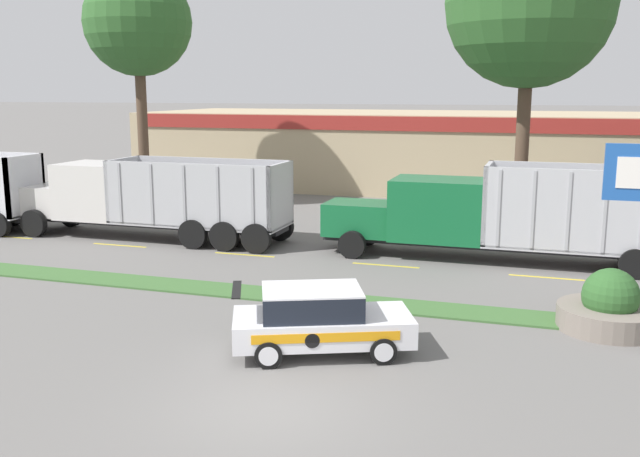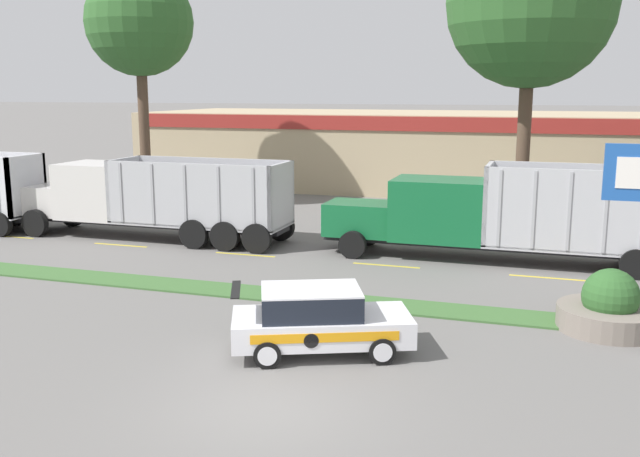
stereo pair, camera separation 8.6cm
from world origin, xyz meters
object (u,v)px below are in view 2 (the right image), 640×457
object	(u,v)px
rally_car	(318,319)
dump_truck_lead	(130,199)
dump_truck_mid	(471,217)
stone_planter	(610,309)

from	to	relation	value
rally_car	dump_truck_lead	bearing A→B (deg)	138.41
dump_truck_mid	rally_car	distance (m)	10.92
rally_car	stone_planter	size ratio (longest dim) A/B	1.74
rally_car	stone_planter	distance (m)	7.66
dump_truck_lead	stone_planter	size ratio (longest dim) A/B	4.47
rally_car	stone_planter	world-z (taller)	stone_planter
dump_truck_mid	stone_planter	xyz separation A→B (m)	(4.29, -6.78, -1.03)
dump_truck_lead	dump_truck_mid	xyz separation A→B (m)	(13.98, 0.29, -0.02)
rally_car	dump_truck_mid	bearing A→B (deg)	77.73
dump_truck_mid	stone_planter	distance (m)	8.09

